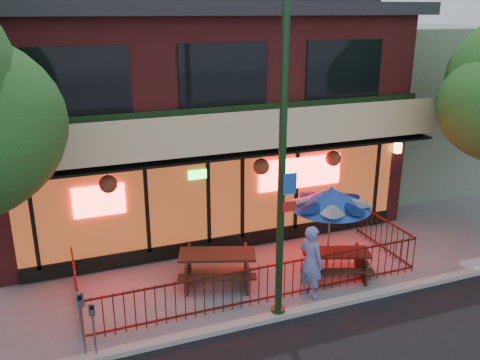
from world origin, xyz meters
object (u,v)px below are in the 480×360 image
(picnic_table_left, at_px, (217,263))
(parking_meter_near, at_px, (93,322))
(patio_umbrella, at_px, (331,198))
(parking_meter_far, at_px, (81,315))
(picnic_table_right, at_px, (337,260))
(pedestrian, at_px, (311,262))
(street_light, at_px, (282,185))

(picnic_table_left, height_order, parking_meter_near, parking_meter_near)
(patio_umbrella, height_order, parking_meter_far, patio_umbrella)
(patio_umbrella, distance_m, parking_meter_far, 6.63)
(picnic_table_right, bearing_deg, parking_meter_far, -170.08)
(parking_meter_far, bearing_deg, parking_meter_near, -21.79)
(picnic_table_left, xyz_separation_m, picnic_table_right, (3.00, -0.80, -0.08))
(picnic_table_left, relative_size, parking_meter_near, 1.79)
(pedestrian, bearing_deg, picnic_table_left, 30.26)
(pedestrian, bearing_deg, parking_meter_far, 72.73)
(street_light, distance_m, parking_meter_near, 4.61)
(parking_meter_near, bearing_deg, parking_meter_far, 158.21)
(pedestrian, bearing_deg, parking_meter_near, 73.83)
(parking_meter_near, xyz_separation_m, parking_meter_far, (-0.20, 0.08, 0.15))
(picnic_table_left, height_order, patio_umbrella, patio_umbrella)
(picnic_table_right, height_order, parking_meter_far, parking_meter_far)
(street_light, distance_m, patio_umbrella, 2.90)
(picnic_table_right, distance_m, parking_meter_far, 6.52)
(pedestrian, xyz_separation_m, parking_meter_far, (-5.27, -0.50, 0.10))
(parking_meter_far, bearing_deg, street_light, -0.04)
(street_light, height_order, patio_umbrella, street_light)
(picnic_table_left, height_order, pedestrian, pedestrian)
(street_light, relative_size, patio_umbrella, 2.97)
(picnic_table_left, relative_size, picnic_table_right, 1.17)
(patio_umbrella, relative_size, parking_meter_near, 1.85)
(pedestrian, bearing_deg, street_light, 92.48)
(picnic_table_left, height_order, picnic_table_right, picnic_table_left)
(picnic_table_left, height_order, parking_meter_far, parking_meter_far)
(picnic_table_left, xyz_separation_m, patio_umbrella, (2.97, -0.36, 1.48))
(picnic_table_left, bearing_deg, parking_meter_far, -150.62)
(picnic_table_right, distance_m, pedestrian, 1.36)
(parking_meter_near, bearing_deg, picnic_table_right, 10.94)
(patio_umbrella, bearing_deg, pedestrian, -136.12)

